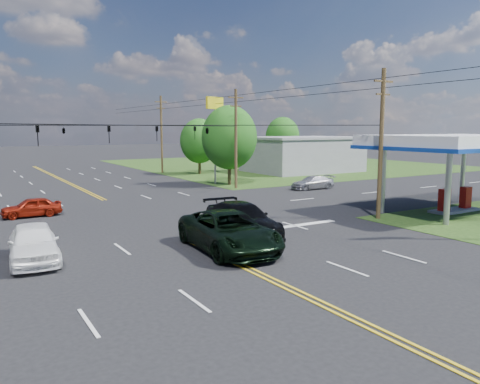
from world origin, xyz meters
TOP-DOWN VIEW (x-y plane):
  - ground at (0.00, 12.00)m, footprint 280.00×280.00m
  - grass_ne at (35.00, 44.00)m, footprint 46.00×48.00m
  - stop_bar at (5.00, 4.00)m, footprint 10.00×0.50m
  - retail_ne at (30.00, 32.00)m, footprint 14.00×10.00m
  - gas_canopy at (19.50, 2.00)m, footprint 12.20×8.20m
  - pole_se at (13.00, 3.00)m, footprint 1.60×0.28m
  - pole_ne at (13.00, 21.00)m, footprint 1.60×0.28m
  - pole_right_far at (13.00, 40.00)m, footprint 1.60×0.28m
  - span_wire_signals at (0.00, 12.00)m, footprint 26.00×18.00m
  - power_lines at (0.00, 10.00)m, footprint 26.04×100.00m
  - tree_right_a at (14.00, 24.00)m, footprint 5.70×5.70m
  - tree_right_b at (16.50, 36.00)m, footprint 4.94×4.94m
  - tree_far_r at (34.00, 42.00)m, footprint 5.32×5.32m
  - pickup_dkgreen at (0.81, 1.13)m, footprint 3.57×6.90m
  - suv_black at (3.00, 3.50)m, footprint 2.88×6.23m
  - pickup_white at (-7.42, 3.89)m, footprint 2.43×5.11m
  - sedan_red at (-6.05, 15.39)m, footprint 3.75×1.51m
  - sedan_far at (19.07, 16.80)m, footprint 4.50×2.01m
  - polesign_ne at (13.00, 25.23)m, footprint 2.40×1.12m

SIDE VIEW (x-z plane):
  - ground at x=0.00m, z-range 0.00..0.00m
  - grass_ne at x=35.00m, z-range -0.01..0.01m
  - stop_bar at x=5.00m, z-range -0.01..0.01m
  - sedan_red at x=-6.05m, z-range 0.00..1.28m
  - sedan_far at x=19.07m, z-range 0.00..1.28m
  - pickup_white at x=-7.42m, z-range 0.00..1.68m
  - suv_black at x=3.00m, z-range 0.00..1.76m
  - pickup_dkgreen at x=0.81m, z-range 0.00..1.86m
  - retail_ne at x=30.00m, z-range 0.00..4.40m
  - tree_right_b at x=16.50m, z-range 0.68..7.76m
  - tree_far_r at x=34.00m, z-range 0.73..8.36m
  - gas_canopy at x=19.50m, z-range 2.04..7.39m
  - tree_right_a at x=14.00m, z-range 0.78..8.96m
  - pole_se at x=13.00m, z-range 0.17..9.67m
  - pole_ne at x=13.00m, z-range 0.17..9.67m
  - pole_right_far at x=13.00m, z-range 0.17..10.17m
  - span_wire_signals at x=0.00m, z-range 5.43..6.56m
  - polesign_ne at x=13.00m, z-range 2.64..11.64m
  - power_lines at x=0.00m, z-range 8.28..8.92m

